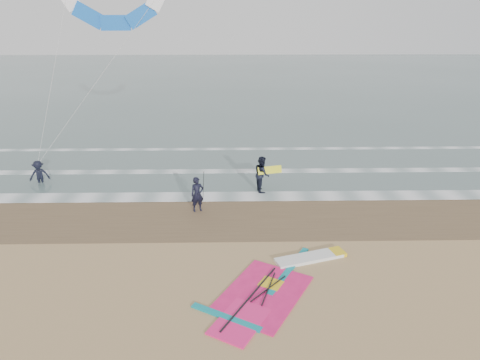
{
  "coord_description": "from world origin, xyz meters",
  "views": [
    {
      "loc": [
        -0.84,
        -12.11,
        8.93
      ],
      "look_at": [
        -0.52,
        5.0,
        2.2
      ],
      "focal_mm": 32.0,
      "sensor_mm": 36.0,
      "label": 1
    }
  ],
  "objects_px": {
    "person_standing": "(197,194)",
    "windsurf_rig": "(278,283)",
    "person_walking": "(262,174)",
    "surf_kite": "(114,9)",
    "person_wading": "(38,169)"
  },
  "relations": [
    {
      "from": "person_standing",
      "to": "windsurf_rig",
      "type": "bearing_deg",
      "value": -84.19
    },
    {
      "from": "person_walking",
      "to": "surf_kite",
      "type": "bearing_deg",
      "value": 58.4
    },
    {
      "from": "person_standing",
      "to": "surf_kite",
      "type": "bearing_deg",
      "value": 105.75
    },
    {
      "from": "person_standing",
      "to": "surf_kite",
      "type": "distance_m",
      "value": 11.03
    },
    {
      "from": "person_wading",
      "to": "surf_kite",
      "type": "bearing_deg",
      "value": 8.03
    },
    {
      "from": "person_walking",
      "to": "person_wading",
      "type": "height_order",
      "value": "person_walking"
    },
    {
      "from": "windsurf_rig",
      "to": "person_walking",
      "type": "height_order",
      "value": "person_walking"
    },
    {
      "from": "windsurf_rig",
      "to": "person_walking",
      "type": "bearing_deg",
      "value": 90.1
    },
    {
      "from": "person_walking",
      "to": "windsurf_rig",
      "type": "bearing_deg",
      "value": 171.85
    },
    {
      "from": "person_wading",
      "to": "surf_kite",
      "type": "distance_m",
      "value": 9.62
    },
    {
      "from": "windsurf_rig",
      "to": "person_wading",
      "type": "bearing_deg",
      "value": 141.49
    },
    {
      "from": "surf_kite",
      "to": "person_walking",
      "type": "bearing_deg",
      "value": -23.35
    },
    {
      "from": "person_standing",
      "to": "person_wading",
      "type": "bearing_deg",
      "value": 135.03
    },
    {
      "from": "person_walking",
      "to": "person_wading",
      "type": "xyz_separation_m",
      "value": [
        -12.33,
        1.35,
        -0.13
      ]
    },
    {
      "from": "windsurf_rig",
      "to": "surf_kite",
      "type": "bearing_deg",
      "value": 123.4
    }
  ]
}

